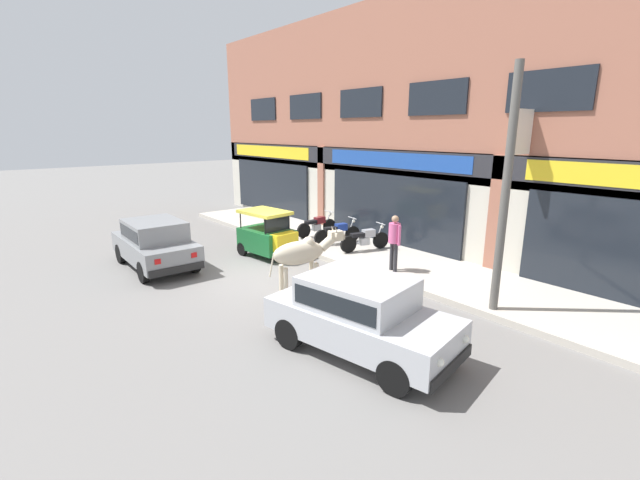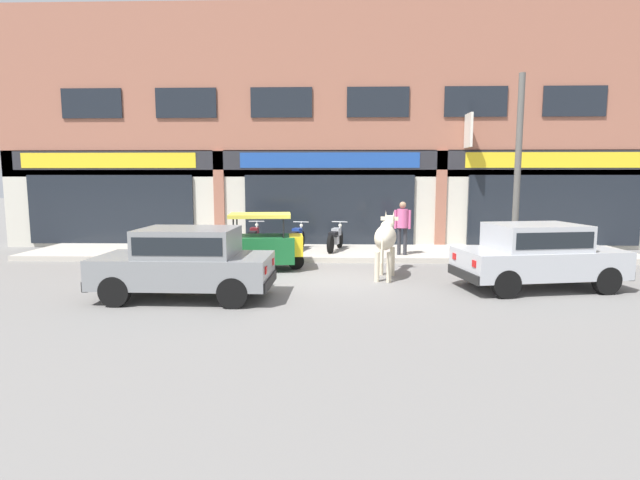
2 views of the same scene
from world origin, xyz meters
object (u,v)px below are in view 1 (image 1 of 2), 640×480
at_px(car_1, 360,312).
at_px(motorcycle_1, 338,233).
at_px(car_0, 155,242).
at_px(utility_pole, 506,193).
at_px(motorcycle_2, 365,239).
at_px(auto_rickshaw, 268,237).
at_px(cow, 302,253).
at_px(pedestrian, 394,237).
at_px(motorcycle_0, 317,226).

height_order(car_1, motorcycle_1, car_1).
bearing_deg(car_0, motorcycle_1, 72.59).
height_order(car_0, utility_pole, utility_pole).
bearing_deg(motorcycle_2, utility_pole, -12.87).
relative_size(auto_rickshaw, motorcycle_1, 1.14).
xyz_separation_m(cow, pedestrian, (0.76, 2.67, 0.14)).
xyz_separation_m(car_0, motorcycle_0, (0.42, 5.90, -0.27)).
bearing_deg(auto_rickshaw, motorcycle_0, 105.60).
relative_size(motorcycle_2, pedestrian, 1.11).
xyz_separation_m(car_0, motorcycle_1, (1.79, 5.72, -0.27)).
distance_m(car_1, pedestrian, 4.56).
xyz_separation_m(motorcycle_1, pedestrian, (3.26, -0.79, 0.60)).
relative_size(pedestrian, utility_pole, 0.31).
distance_m(auto_rickshaw, utility_pole, 7.54).
xyz_separation_m(cow, auto_rickshaw, (-3.13, 0.97, -0.35)).
bearing_deg(car_0, car_1, 8.51).
bearing_deg(car_0, motorcycle_0, 85.93).
bearing_deg(auto_rickshaw, pedestrian, 23.63).
height_order(car_0, auto_rickshaw, auto_rickshaw).
bearing_deg(cow, auto_rickshaw, 162.85).
bearing_deg(pedestrian, motorcycle_2, 156.22).
bearing_deg(cow, car_0, -152.14).
bearing_deg(motorcycle_0, car_0, -94.07).
relative_size(car_1, motorcycle_2, 2.13).
bearing_deg(motorcycle_0, auto_rickshaw, -74.40).
bearing_deg(cow, motorcycle_0, 136.85).
xyz_separation_m(car_0, car_1, (7.53, 1.13, 0.00)).
xyz_separation_m(motorcycle_0, motorcycle_1, (1.37, -0.18, 0.00)).
relative_size(cow, motorcycle_2, 1.19).
xyz_separation_m(car_0, motorcycle_2, (3.04, 5.82, -0.27)).
bearing_deg(motorcycle_2, car_0, -117.62).
height_order(motorcycle_1, motorcycle_2, same).
distance_m(pedestrian, utility_pole, 3.62).
distance_m(car_0, auto_rickshaw, 3.44).
bearing_deg(cow, motorcycle_1, 125.87).
bearing_deg(motorcycle_2, pedestrian, -23.78).
bearing_deg(motorcycle_1, motorcycle_2, 4.40).
relative_size(auto_rickshaw, utility_pole, 0.39).
height_order(car_0, motorcycle_0, car_0).
bearing_deg(auto_rickshaw, motorcycle_2, 53.94).
distance_m(car_1, auto_rickshaw, 6.71).
height_order(cow, motorcycle_1, cow).
xyz_separation_m(auto_rickshaw, pedestrian, (3.89, 1.70, 0.48)).
bearing_deg(utility_pole, motorcycle_1, 170.38).
height_order(cow, pedestrian, pedestrian).
height_order(motorcycle_0, motorcycle_1, same).
bearing_deg(car_1, motorcycle_1, 141.32).
height_order(cow, car_0, cow).
distance_m(cow, motorcycle_1, 4.29).
bearing_deg(utility_pole, pedestrian, 174.51).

